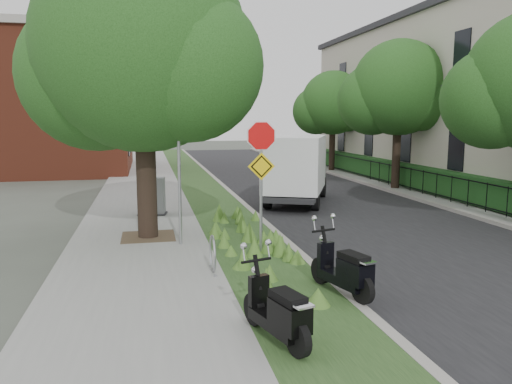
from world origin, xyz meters
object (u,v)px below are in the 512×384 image
Objects in this scene: scooter_far at (347,275)px; utility_cabinet at (152,197)px; scooter_near at (282,318)px; box_truck at (297,166)px; sign_assembly at (261,160)px.

scooter_far is 9.16m from utility_cabinet.
scooter_near is 0.32× the size of box_truck.
box_truck reaches higher than scooter_near.
utility_cabinet reaches higher than scooter_far.
scooter_far is at bearing -68.87° from utility_cabinet.
sign_assembly is 3.73m from scooter_far.
sign_assembly is 0.62× the size of box_truck.
box_truck is at bearing 16.64° from utility_cabinet.
sign_assembly is 2.66× the size of utility_cabinet.
scooter_near is (-0.80, -4.76, -1.81)m from sign_assembly.
scooter_far is at bearing -74.87° from sign_assembly.
box_truck is at bearing 72.15° from scooter_near.
scooter_near is 12.41m from box_truck.
box_truck is 4.32× the size of utility_cabinet.
box_truck is (3.79, 11.78, 0.93)m from scooter_near.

